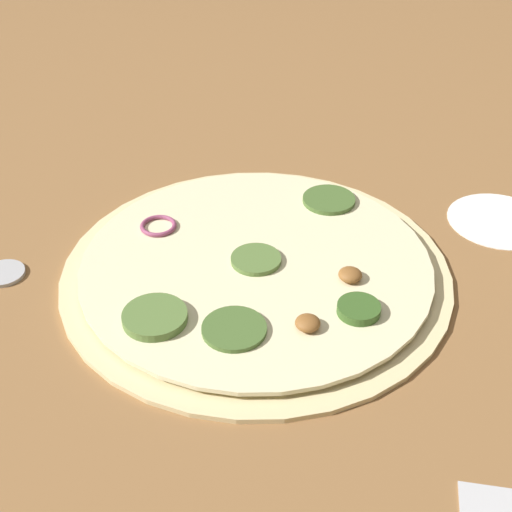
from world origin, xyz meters
The scene contains 4 objects.
ground_plane centered at (0.00, 0.00, 0.00)m, with size 3.00×3.00×0.00m, color olive.
pizza centered at (0.00, 0.00, 0.01)m, with size 0.35×0.35×0.02m.
loose_cap centered at (-0.20, -0.10, 0.00)m, with size 0.04×0.04×0.01m.
flour_patch centered at (0.18, 0.19, 0.00)m, with size 0.10×0.10×0.00m.
Camera 1 is at (0.23, -0.45, 0.39)m, focal length 50.00 mm.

